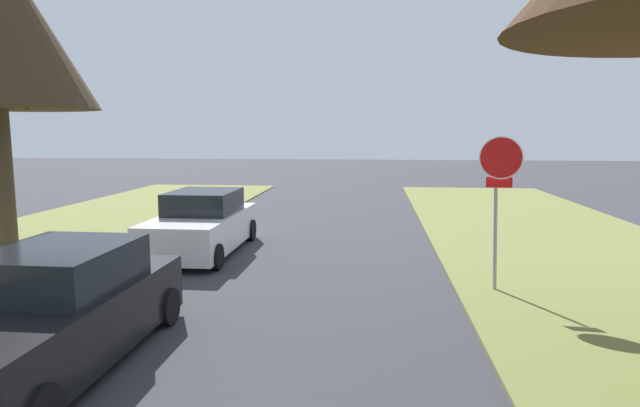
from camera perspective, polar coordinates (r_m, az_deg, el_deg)
name	(u,v)px	position (r m, az deg, el deg)	size (l,w,h in m)	color
stop_sign_far	(499,180)	(10.67, 18.59, 2.42)	(0.81, 0.49, 2.95)	#9EA0A5
parked_sedan_black	(55,313)	(7.96, -26.39, -10.39)	(1.96, 4.41, 1.57)	black
parked_sedan_white	(202,225)	(14.00, -12.44, -2.21)	(1.96, 4.41, 1.57)	white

